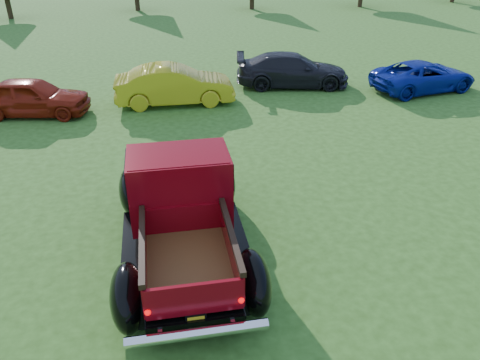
{
  "coord_description": "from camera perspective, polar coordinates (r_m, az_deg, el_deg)",
  "views": [
    {
      "loc": [
        -2.23,
        -8.69,
        5.97
      ],
      "look_at": [
        -0.56,
        0.2,
        1.02
      ],
      "focal_mm": 35.0,
      "sensor_mm": 36.0,
      "label": 1
    }
  ],
  "objects": [
    {
      "name": "ground",
      "position": [
        10.78,
        3.16,
        -5.0
      ],
      "size": [
        120.0,
        120.0,
        0.0
      ],
      "primitive_type": "plane",
      "color": "#2C4E16",
      "rests_on": "ground"
    },
    {
      "name": "pickup_truck",
      "position": [
        9.68,
        -7.21,
        -2.58
      ],
      "size": [
        2.65,
        5.62,
        2.07
      ],
      "rotation": [
        0.0,
        0.0,
        -0.0
      ],
      "color": "black",
      "rests_on": "ground"
    },
    {
      "name": "show_car_red",
      "position": [
        18.19,
        -24.01,
        9.26
      ],
      "size": [
        4.11,
        2.26,
        1.33
      ],
      "primitive_type": "imported",
      "rotation": [
        0.0,
        0.0,
        1.38
      ],
      "color": "maroon",
      "rests_on": "ground"
    },
    {
      "name": "show_car_yellow",
      "position": [
        17.93,
        -7.98,
        11.4
      ],
      "size": [
        4.4,
        1.6,
        1.44
      ],
      "primitive_type": "imported",
      "rotation": [
        0.0,
        0.0,
        1.55
      ],
      "color": "#B3A517",
      "rests_on": "ground"
    },
    {
      "name": "show_car_grey",
      "position": [
        20.04,
        6.41,
        13.2
      ],
      "size": [
        4.9,
        2.68,
        1.35
      ],
      "primitive_type": "imported",
      "rotation": [
        0.0,
        0.0,
        1.39
      ],
      "color": "black",
      "rests_on": "ground"
    },
    {
      "name": "show_car_blue",
      "position": [
        20.72,
        21.49,
        11.71
      ],
      "size": [
        4.57,
        2.71,
        1.19
      ],
      "primitive_type": "imported",
      "rotation": [
        0.0,
        0.0,
        1.75
      ],
      "color": "navy",
      "rests_on": "ground"
    }
  ]
}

